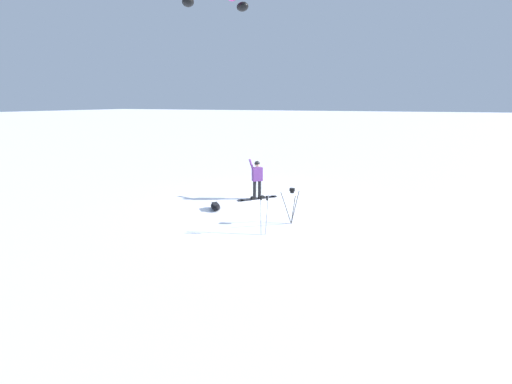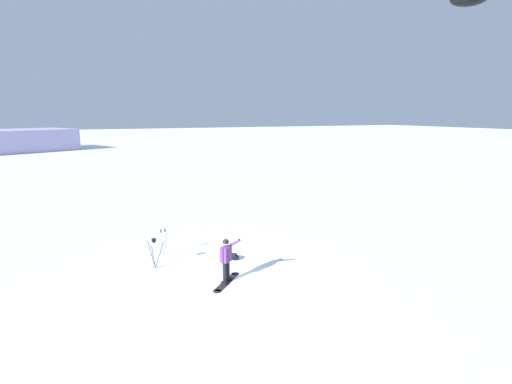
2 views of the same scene
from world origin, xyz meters
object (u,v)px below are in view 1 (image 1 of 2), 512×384
Objects in this scene: snowboarder at (257,176)px; snowboard at (258,198)px; gear_bag_large at (215,206)px; ski_poles at (264,209)px; camera_tripod at (292,198)px.

snowboarder is 1.19× the size of snowboard.
snowboarder reaches higher than gear_bag_large.
ski_poles is at bearing -154.94° from snowboarder.
snowboard is (0.03, -0.01, -0.96)m from snowboarder.
gear_bag_large is at bearing 155.04° from snowboarder.
camera_tripod is at bearing -96.17° from gear_bag_large.
camera_tripod is (-2.32, -2.15, 0.86)m from snowboard.
snowboard is 3.89m from ski_poles.
snowboarder is 0.96m from snowboard.
ski_poles reaches higher than gear_bag_large.
gear_bag_large is at bearing 59.62° from ski_poles.
snowboard is 1.12× the size of camera_tripod.
camera_tripod is 1.27m from ski_poles.
snowboarder is at bearing 25.06° from ski_poles.
snowboard is 2.20m from gear_bag_large.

